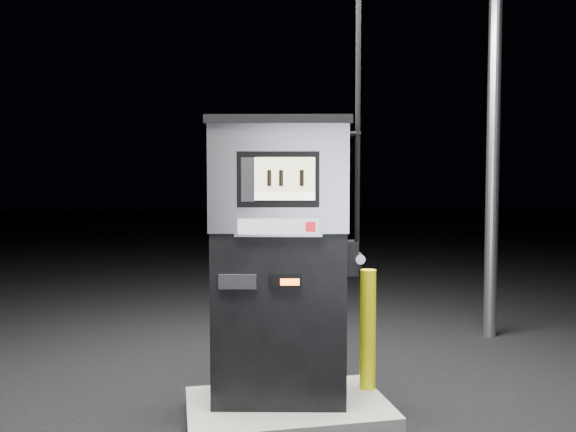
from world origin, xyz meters
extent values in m
plane|color=black|center=(0.00, 0.00, 0.00)|extent=(80.00, 80.00, 0.00)
cube|color=slate|center=(0.00, 0.00, 0.07)|extent=(1.60, 1.00, 0.15)
cylinder|color=gray|center=(3.00, 2.00, 2.25)|extent=(0.16, 0.16, 4.50)
cube|color=black|center=(-0.05, 0.10, 0.84)|extent=(1.15, 0.81, 1.38)
cube|color=#A6A6AD|center=(-0.05, 0.10, 1.94)|extent=(1.17, 0.84, 0.83)
cube|color=black|center=(-0.05, 0.10, 2.38)|extent=(1.23, 0.89, 0.07)
cube|color=black|center=(-0.12, -0.21, 1.93)|extent=(0.61, 0.16, 0.42)
cube|color=beige|center=(-0.07, -0.24, 1.97)|extent=(0.44, 0.10, 0.26)
cube|color=white|center=(-0.07, -0.24, 1.81)|extent=(0.44, 0.10, 0.06)
cube|color=#A6A6AD|center=(-0.12, -0.21, 1.58)|extent=(0.65, 0.17, 0.15)
cube|color=#AFB2B8|center=(-0.12, -0.23, 1.58)|extent=(0.59, 0.13, 0.12)
cube|color=red|center=(0.12, -0.28, 1.58)|extent=(0.08, 0.02, 0.08)
cube|color=black|center=(-0.06, -0.22, 1.16)|extent=(0.24, 0.07, 0.10)
cube|color=#FF500C|center=(-0.03, -0.24, 1.16)|extent=(0.14, 0.03, 0.05)
cube|color=black|center=(-0.42, -0.15, 1.16)|extent=(0.29, 0.09, 0.11)
cube|color=black|center=(0.51, -0.02, 1.31)|extent=(0.15, 0.22, 0.27)
cylinder|color=gray|center=(0.58, -0.03, 1.31)|extent=(0.13, 0.25, 0.08)
cylinder|color=black|center=(0.55, -0.08, 3.14)|extent=(0.05, 0.05, 3.41)
cylinder|color=yellow|center=(-0.55, 0.14, 0.61)|extent=(0.16, 0.16, 0.92)
cylinder|color=yellow|center=(0.73, 0.17, 0.66)|extent=(0.16, 0.16, 1.02)
camera|label=1|loc=(-0.88, -4.34, 1.88)|focal=35.00mm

